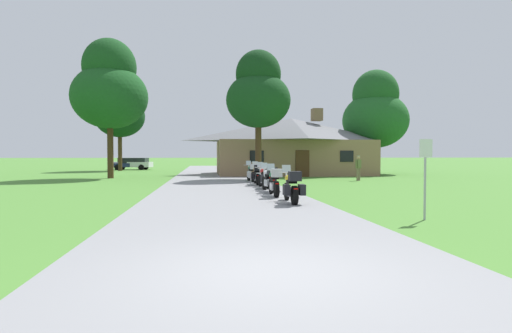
% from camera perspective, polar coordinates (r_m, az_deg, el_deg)
% --- Properties ---
extents(ground_plane, '(500.00, 500.00, 0.00)m').
position_cam_1_polar(ground_plane, '(25.68, -5.29, -2.22)').
color(ground_plane, '#4C8433').
extents(asphalt_driveway, '(6.40, 80.00, 0.06)m').
position_cam_1_polar(asphalt_driveway, '(23.68, -5.12, -2.47)').
color(asphalt_driveway, gray).
rests_on(asphalt_driveway, ground).
extents(motorcycle_yellow_nearest_to_camera, '(0.73, 2.08, 1.30)m').
position_cam_1_polar(motorcycle_yellow_nearest_to_camera, '(13.89, 5.10, -2.96)').
color(motorcycle_yellow_nearest_to_camera, black).
rests_on(motorcycle_yellow_nearest_to_camera, asphalt_driveway).
extents(motorcycle_green_second_in_row, '(0.66, 2.08, 1.30)m').
position_cam_1_polar(motorcycle_green_second_in_row, '(16.31, 2.60, -2.24)').
color(motorcycle_green_second_in_row, black).
rests_on(motorcycle_green_second_in_row, asphalt_driveway).
extents(motorcycle_white_third_in_row, '(0.67, 2.08, 1.30)m').
position_cam_1_polar(motorcycle_white_third_in_row, '(18.39, 1.83, -1.80)').
color(motorcycle_white_third_in_row, black).
rests_on(motorcycle_white_third_in_row, asphalt_driveway).
extents(motorcycle_red_fourth_in_row, '(0.92, 2.08, 1.30)m').
position_cam_1_polar(motorcycle_red_fourth_in_row, '(20.30, 1.42, -1.51)').
color(motorcycle_red_fourth_in_row, black).
rests_on(motorcycle_red_fourth_in_row, asphalt_driveway).
extents(motorcycle_orange_fifth_in_row, '(0.73, 2.08, 1.30)m').
position_cam_1_polar(motorcycle_orange_fifth_in_row, '(22.50, 0.14, -1.21)').
color(motorcycle_orange_fifth_in_row, black).
rests_on(motorcycle_orange_fifth_in_row, asphalt_driveway).
extents(motorcycle_green_farthest_in_row, '(0.83, 2.08, 1.30)m').
position_cam_1_polar(motorcycle_green_farthest_in_row, '(24.98, -0.60, -0.93)').
color(motorcycle_green_farthest_in_row, black).
rests_on(motorcycle_green_farthest_in_row, asphalt_driveway).
extents(stone_lodge, '(13.75, 8.73, 5.89)m').
position_cam_1_polar(stone_lodge, '(35.88, 5.03, 2.97)').
color(stone_lodge, '#896B4C').
rests_on(stone_lodge, ground).
extents(bystander_olive_shirt_near_lodge, '(0.48, 0.38, 1.69)m').
position_cam_1_polar(bystander_olive_shirt_near_lodge, '(27.84, 14.34, -0.02)').
color(bystander_olive_shirt_near_lodge, '#75664C').
rests_on(bystander_olive_shirt_near_lodge, ground).
extents(metal_signpost_roadside, '(0.36, 0.06, 2.14)m').
position_cam_1_polar(metal_signpost_roadside, '(11.48, 22.90, -0.33)').
color(metal_signpost_roadside, '#9EA0A5').
rests_on(metal_signpost_roadside, ground).
extents(tree_right_of_lodge, '(6.03, 6.03, 9.63)m').
position_cam_1_polar(tree_right_of_lodge, '(39.25, 16.58, 7.34)').
color(tree_right_of_lodge, '#422D19').
rests_on(tree_right_of_lodge, ground).
extents(tree_by_lodge_front, '(4.54, 4.54, 9.09)m').
position_cam_1_polar(tree_by_lodge_front, '(28.63, 0.34, 10.40)').
color(tree_by_lodge_front, '#422D19').
rests_on(tree_by_lodge_front, ground).
extents(tree_left_far, '(5.41, 5.41, 10.19)m').
position_cam_1_polar(tree_left_far, '(47.02, -18.79, 7.53)').
color(tree_left_far, '#422D19').
rests_on(tree_left_far, ground).
extents(tree_left_near, '(5.54, 5.54, 10.33)m').
position_cam_1_polar(tree_left_near, '(32.16, -20.05, 10.42)').
color(tree_left_near, '#422D19').
rests_on(tree_left_near, ground).
extents(parked_white_suv_far_left, '(4.84, 2.56, 1.40)m').
position_cam_1_polar(parked_white_suv_far_left, '(49.70, -17.15, 0.46)').
color(parked_white_suv_far_left, silver).
rests_on(parked_white_suv_far_left, ground).
extents(parked_navy_sedan_far_left, '(4.42, 2.41, 1.20)m').
position_cam_1_polar(parked_navy_sedan_far_left, '(49.75, -17.58, 0.30)').
color(parked_navy_sedan_far_left, navy).
rests_on(parked_navy_sedan_far_left, ground).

